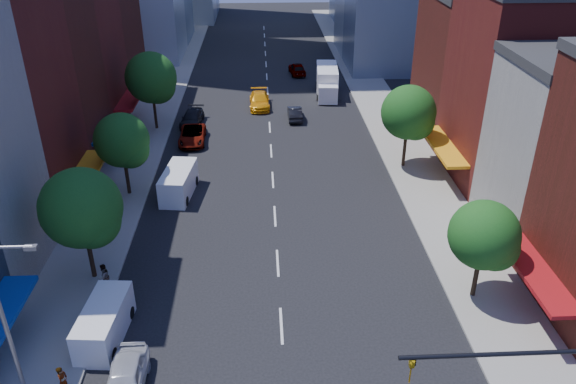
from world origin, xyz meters
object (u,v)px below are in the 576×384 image
(cargo_van_near, at_px, (103,324))
(box_truck, at_px, (327,82))
(parked_car_second, at_px, (107,321))
(pedestrian_near, at_px, (63,381))
(parked_car_third, at_px, (192,135))
(parked_car_rear, at_px, (192,118))
(traffic_car_oncoming, at_px, (295,113))
(traffic_car_far, at_px, (297,69))
(taxi, at_px, (259,100))
(pedestrian_far, at_px, (104,277))
(parked_car_front, at_px, (125,380))
(cargo_van_far, at_px, (178,183))

(cargo_van_near, distance_m, box_truck, 44.13)
(parked_car_second, relative_size, pedestrian_near, 2.47)
(parked_car_second, height_order, pedestrian_near, pedestrian_near)
(parked_car_third, height_order, parked_car_rear, parked_car_third)
(traffic_car_oncoming, distance_m, traffic_car_far, 16.63)
(parked_car_rear, relative_size, taxi, 0.89)
(parked_car_third, distance_m, parked_car_rear, 4.84)
(parked_car_second, bearing_deg, pedestrian_far, 102.63)
(parked_car_rear, bearing_deg, cargo_van_near, -86.85)
(parked_car_front, xyz_separation_m, pedestrian_near, (-2.87, -0.06, 0.19))
(parked_car_third, height_order, pedestrian_far, pedestrian_far)
(pedestrian_near, bearing_deg, taxi, -8.49)
(pedestrian_far, bearing_deg, parked_car_rear, -150.33)
(traffic_car_oncoming, distance_m, pedestrian_near, 38.93)
(box_truck, xyz_separation_m, pedestrian_near, (-17.54, -44.75, -0.53))
(parked_car_second, xyz_separation_m, cargo_van_far, (1.98, 15.62, 0.40))
(parked_car_third, height_order, traffic_car_far, traffic_car_far)
(traffic_car_oncoming, relative_size, pedestrian_far, 2.40)
(pedestrian_far, bearing_deg, cargo_van_far, -159.13)
(pedestrian_near, bearing_deg, parked_car_rear, 0.69)
(parked_car_rear, height_order, box_truck, box_truck)
(parked_car_front, distance_m, parked_car_third, 30.77)
(pedestrian_far, bearing_deg, taxi, -161.46)
(cargo_van_near, bearing_deg, parked_car_front, -58.56)
(pedestrian_near, xyz_separation_m, pedestrian_far, (0.00, 8.09, 0.03))
(parked_car_third, height_order, box_truck, box_truck)
(cargo_van_near, height_order, taxi, cargo_van_near)
(traffic_car_far, bearing_deg, parked_car_rear, 49.20)
(parked_car_rear, xyz_separation_m, pedestrian_near, (-2.49, -35.64, 0.28))
(parked_car_second, height_order, traffic_car_far, traffic_car_far)
(pedestrian_near, bearing_deg, pedestrian_far, 4.68)
(cargo_van_near, bearing_deg, traffic_car_far, 79.64)
(taxi, distance_m, box_truck, 9.08)
(parked_car_rear, height_order, pedestrian_near, pedestrian_near)
(traffic_car_far, distance_m, pedestrian_near, 55.15)
(parked_car_front, height_order, traffic_car_oncoming, parked_car_front)
(taxi, distance_m, traffic_car_far, 13.58)
(parked_car_front, distance_m, traffic_car_oncoming, 37.99)
(pedestrian_near, bearing_deg, cargo_van_far, -3.77)
(cargo_van_far, distance_m, traffic_car_far, 35.07)
(traffic_car_far, bearing_deg, taxi, 61.89)
(cargo_van_near, distance_m, pedestrian_far, 4.37)
(parked_car_third, xyz_separation_m, pedestrian_far, (-3.00, -22.73, 0.28))
(cargo_van_far, height_order, box_truck, box_truck)
(box_truck, bearing_deg, cargo_van_near, -107.68)
(parked_car_front, relative_size, traffic_car_far, 1.02)
(parked_car_second, relative_size, parked_car_rear, 0.85)
(parked_car_third, distance_m, pedestrian_near, 30.97)
(pedestrian_far, bearing_deg, traffic_car_oncoming, -170.02)
(parked_car_third, relative_size, cargo_van_far, 0.98)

